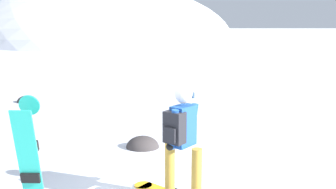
{
  "coord_description": "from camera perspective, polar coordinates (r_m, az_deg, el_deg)",
  "views": [
    {
      "loc": [
        0.36,
        -5.42,
        2.57
      ],
      "look_at": [
        0.19,
        2.68,
        1.0
      ],
      "focal_mm": 40.15,
      "sensor_mm": 36.0,
      "label": 1
    }
  ],
  "objects": [
    {
      "name": "rock_mid",
      "position": [
        7.92,
        -3.87,
        -8.01
      ],
      "size": [
        0.69,
        0.59,
        0.48
      ],
      "color": "#383333",
      "rests_on": "ground"
    },
    {
      "name": "rock_dark",
      "position": [
        13.07,
        -20.63,
        -1.09
      ],
      "size": [
        0.63,
        0.54,
        0.44
      ],
      "color": "#383333",
      "rests_on": "ground"
    },
    {
      "name": "snowboarder_main",
      "position": [
        5.34,
        2.1,
        -7.05
      ],
      "size": [
        1.52,
        1.23,
        1.71
      ],
      "color": "orange",
      "rests_on": "ground"
    },
    {
      "name": "rock_small",
      "position": [
        8.66,
        1.28,
        -6.3
      ],
      "size": [
        0.4,
        0.34,
        0.28
      ],
      "color": "#383333",
      "rests_on": "ground"
    },
    {
      "name": "spare_snowboard",
      "position": [
        5.36,
        -20.33,
        -8.74
      ],
      "size": [
        0.28,
        0.36,
        1.63
      ],
      "color": "#23B7A3",
      "rests_on": "ground"
    },
    {
      "name": "ridge_peak_main",
      "position": [
        48.21,
        -9.82,
        7.75
      ],
      "size": [
        32.31,
        29.08,
        14.2
      ],
      "color": "white",
      "rests_on": "ground"
    }
  ]
}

